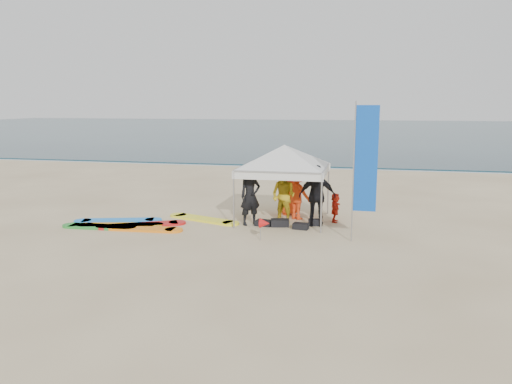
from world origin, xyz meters
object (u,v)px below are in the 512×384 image
Objects in this scene: person_yellow at (283,196)px; person_black_b at (317,196)px; person_seated at (335,208)px; person_orange_b at (290,191)px; surfboard_spread at (139,224)px; marker_pennant at (265,223)px; person_orange_a at (298,194)px; canopy_tent at (284,145)px; feather_flag at (365,160)px; person_black_a at (250,196)px.

person_black_b is (1.09, -0.19, 0.08)m from person_yellow.
person_seated is (0.52, 0.70, -0.49)m from person_black_b.
person_orange_b is 0.33× the size of surfboard_spread.
marker_pennant is at bearing -68.11° from person_yellow.
person_orange_a is 0.34× the size of surfboard_spread.
person_seated is 2.59m from canopy_tent.
person_yellow is at bearing 67.26° from person_orange_b.
marker_pennant is (-2.66, -0.44, -1.77)m from feather_flag.
feather_flag reaches higher than person_black_b.
person_yellow is 2.22m from marker_pennant.
feather_flag is at bearing 161.35° from person_orange_a.
person_orange_b reaches higher than person_seated.
person_orange_b is (-1.08, 1.44, -0.15)m from person_black_b.
surfboard_spread is (-4.35, -1.60, -2.43)m from canopy_tent.
person_black_b is 2.39m from marker_pennant.
person_black_b is at bearing 57.69° from marker_pennant.
person_orange_a is 2.90m from marker_pennant.
feather_flag reaches higher than person_seated.
person_black_a is 2.08m from person_black_b.
canopy_tent reaches higher than person_orange_b.
marker_pennant reaches higher than surfboard_spread.
surfboard_spread is at bearing -137.60° from person_yellow.
feather_flag is at bearing -8.65° from person_yellow.
person_orange_a is 1.04× the size of person_orange_b.
marker_pennant is at bearing 52.50° from person_black_b.
person_black_b is at bearing 11.16° from surfboard_spread.
marker_pennant is (-0.17, -2.18, -0.38)m from person_yellow.
canopy_tent is 3.19m from marker_pennant.
person_black_a is at bearing 2.03° from person_black_b.
person_black_a is 0.49× the size of canopy_tent.
feather_flag is at bearing -57.27° from person_black_a.
person_yellow is 0.46× the size of feather_flag.
person_seated is at bearing 111.43° from feather_flag.
feather_flag is 3.22m from marker_pennant.
person_orange_b is 1.89m from canopy_tent.
person_black_a is 3.94m from feather_flag.
canopy_tent reaches higher than person_yellow.
person_seated is at bearing 56.50° from marker_pennant.
person_yellow is 1.86× the size of person_seated.
person_orange_a is at bearing 99.29° from person_orange_b.
surfboard_spread is at bearing 105.91° from person_seated.
feather_flag reaches higher than surfboard_spread.
person_black_a reaches higher than person_yellow.
feather_flag is (3.47, -1.28, 1.35)m from person_black_a.
person_black_b is 0.39× the size of surfboard_spread.
person_seated is at bearing -16.58° from person_black_a.
person_seated is at bearing -131.91° from person_black_b.
person_orange_a is 0.44× the size of feather_flag.
person_orange_b is at bearing 115.87° from person_yellow.
person_black_a is at bearing -128.89° from person_yellow.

